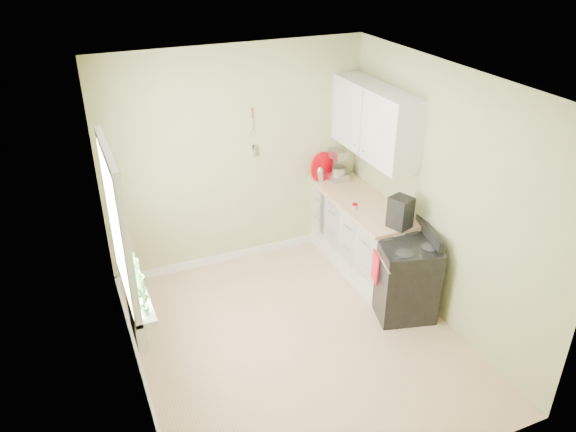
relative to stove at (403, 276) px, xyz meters
name	(u,v)px	position (x,y,z in m)	size (l,w,h in m)	color
floor	(298,341)	(-1.28, -0.05, -0.45)	(3.20, 3.60, 0.02)	tan
ceiling	(301,81)	(-1.28, -0.05, 2.27)	(3.20, 3.60, 0.02)	white
wall_back	(237,159)	(-1.28, 1.76, 0.91)	(3.20, 0.02, 2.70)	tan
wall_left	(122,264)	(-2.89, -0.05, 0.91)	(0.02, 3.60, 2.70)	tan
wall_right	(442,197)	(0.33, -0.05, 0.91)	(0.02, 3.60, 2.70)	tan
base_cabinets	(362,236)	(0.02, 0.95, 0.00)	(0.60, 1.60, 0.87)	white
countertop	(363,203)	(0.01, 0.95, 0.45)	(0.64, 1.60, 0.04)	#E7BD8D
upper_cabinets	(374,121)	(0.15, 1.05, 1.41)	(0.35, 1.40, 0.80)	white
window	(117,226)	(-2.86, 0.25, 1.11)	(0.06, 1.14, 1.44)	white
window_sill	(135,289)	(-2.79, 0.25, 0.44)	(0.18, 1.14, 0.04)	white
radiator	(137,321)	(-2.82, 0.20, 0.11)	(0.12, 0.50, 0.35)	white
wall_utensils	(253,141)	(-1.08, 1.73, 1.13)	(0.02, 0.14, 0.58)	#E7BD8D
stove	(403,276)	(0.00, 0.00, 0.00)	(0.78, 0.83, 0.98)	black
stand_mixer	(335,164)	(0.01, 1.69, 0.66)	(0.26, 0.39, 0.45)	#B2B2B7
kettle	(319,174)	(-0.23, 1.67, 0.58)	(0.20, 0.12, 0.21)	silver
coffee_maker	(400,213)	(0.05, 0.25, 0.64)	(0.26, 0.28, 0.35)	black
red_tray	(322,167)	(-0.19, 1.67, 0.67)	(0.39, 0.39, 0.02)	#A60008
jar	(355,207)	(-0.19, 0.80, 0.51)	(0.07, 0.07, 0.07)	#B0A78D
plant_a	(143,302)	(-2.78, -0.20, 0.60)	(0.14, 0.10, 0.27)	#307428
plant_b	(135,275)	(-2.78, 0.20, 0.62)	(0.18, 0.14, 0.32)	#307428
plant_c	(127,252)	(-2.78, 0.66, 0.60)	(0.15, 0.15, 0.28)	#307428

